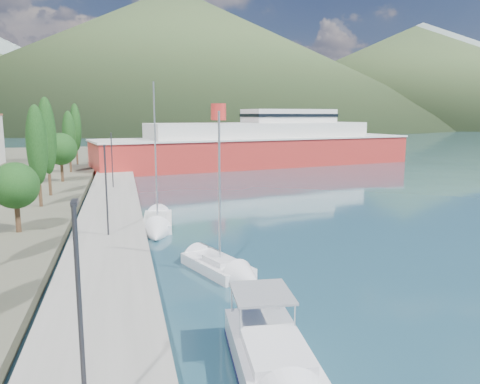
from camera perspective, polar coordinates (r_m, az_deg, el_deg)
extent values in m
plane|color=#214655|center=(137.71, -10.90, 5.56)|extent=(1400.00, 1400.00, 0.00)
cube|color=gray|center=(44.03, -15.37, -1.97)|extent=(5.00, 88.00, 0.80)
cone|color=gray|center=(707.39, -7.20, 15.92)|extent=(760.00, 760.00, 180.00)
cone|color=gray|center=(753.49, 21.11, 13.45)|extent=(640.00, 640.00, 140.00)
cone|color=#394C29|center=(422.75, -7.86, 15.93)|extent=(480.00, 480.00, 115.00)
cone|color=#394C29|center=(480.45, 20.34, 13.15)|extent=(420.00, 420.00, 90.00)
cylinder|color=#47301E|center=(36.18, -25.45, -2.88)|extent=(0.36, 0.36, 2.01)
sphere|color=#183F15|center=(35.80, -25.71, 0.72)|extent=(3.22, 3.22, 3.22)
cylinder|color=#47301E|center=(45.44, -23.15, -0.40)|extent=(0.30, 0.30, 1.99)
ellipsoid|color=#183F15|center=(44.96, -23.53, 5.28)|extent=(1.80, 1.80, 7.04)
cylinder|color=#47301E|center=(51.34, -22.14, 0.82)|extent=(0.30, 0.30, 2.18)
ellipsoid|color=#183F15|center=(50.90, -22.49, 6.34)|extent=(1.80, 1.80, 7.72)
cylinder|color=#47301E|center=(61.42, -20.86, 2.33)|extent=(0.36, 0.36, 2.44)
sphere|color=#183F15|center=(61.17, -21.02, 4.92)|extent=(3.91, 3.91, 3.91)
cylinder|color=#47301E|center=(71.38, -19.95, 3.07)|extent=(0.30, 0.30, 1.91)
ellipsoid|color=#183F15|center=(71.07, -20.14, 6.56)|extent=(1.80, 1.80, 6.78)
cylinder|color=#47301E|center=(82.05, -19.22, 3.96)|extent=(0.30, 0.30, 2.19)
ellipsoid|color=#183F15|center=(81.78, -19.41, 7.44)|extent=(1.80, 1.80, 7.77)
cylinder|color=#2D2D33|center=(12.24, -18.84, -15.39)|extent=(0.12, 0.12, 6.00)
cube|color=#2D2D33|center=(11.59, -19.53, -1.23)|extent=(0.15, 0.50, 0.12)
cylinder|color=#2D2D33|center=(32.40, -15.98, 0.11)|extent=(0.12, 0.12, 6.00)
cube|color=#2D2D33|center=(32.32, -16.21, 5.43)|extent=(0.15, 0.50, 0.12)
cylinder|color=#2D2D33|center=(53.89, -15.33, 3.71)|extent=(0.12, 0.12, 6.00)
cube|color=#2D2D33|center=(53.94, -15.46, 6.91)|extent=(0.15, 0.50, 0.12)
cube|color=black|center=(17.22, 3.75, -21.64)|extent=(2.72, 5.97, 0.65)
cube|color=silver|center=(16.85, 3.77, -19.48)|extent=(2.98, 6.28, 1.02)
cube|color=black|center=(17.08, 3.76, -20.84)|extent=(3.04, 6.36, 0.20)
cube|color=silver|center=(15.91, 4.40, -18.70)|extent=(2.20, 3.14, 0.37)
cube|color=gray|center=(17.58, 2.67, -12.18)|extent=(2.35, 2.71, 0.09)
cube|color=silver|center=(27.06, -2.83, -9.16)|extent=(3.64, 5.38, 0.80)
cube|color=silver|center=(26.62, -2.46, -8.27)|extent=(1.84, 2.29, 0.31)
cylinder|color=silver|center=(25.68, -2.52, 0.43)|extent=(0.12, 0.12, 8.41)
cone|color=silver|center=(24.55, 1.16, -11.12)|extent=(2.72, 2.89, 2.04)
cube|color=silver|center=(38.25, -10.00, -3.72)|extent=(2.83, 6.36, 0.87)
cube|color=silver|center=(37.73, -10.04, -3.00)|extent=(1.57, 2.59, 0.34)
cylinder|color=silver|center=(36.97, -10.27, 4.86)|extent=(0.12, 0.12, 10.64)
cone|color=silver|center=(34.42, -10.17, -5.20)|extent=(2.50, 3.09, 2.23)
cube|color=#B52823|center=(82.06, 2.41, 4.71)|extent=(57.36, 22.13, 5.42)
cube|color=silver|center=(81.89, 2.42, 6.60)|extent=(57.82, 22.54, 0.29)
cube|color=silver|center=(81.84, 2.43, 7.42)|extent=(39.89, 16.86, 2.91)
cube|color=silver|center=(84.64, 5.98, 9.21)|extent=(16.82, 10.07, 2.32)
cylinder|color=#B52823|center=(78.51, -2.65, 9.74)|extent=(2.52, 2.52, 2.71)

